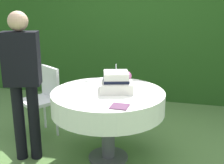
{
  "coord_description": "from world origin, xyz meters",
  "views": [
    {
      "loc": [
        0.74,
        -2.74,
        1.68
      ],
      "look_at": [
        0.04,
        0.03,
        0.88
      ],
      "focal_mm": 45.64,
      "sensor_mm": 36.0,
      "label": 1
    }
  ],
  "objects_px": {
    "serving_plate_near": "(90,80)",
    "napkin_stack": "(120,106)",
    "garden_chair": "(44,94)",
    "wedding_cake": "(117,82)",
    "serving_plate_far": "(111,82)",
    "cake_table": "(108,102)",
    "standing_person": "(23,77)"
  },
  "relations": [
    {
      "from": "serving_plate_near",
      "to": "garden_chair",
      "type": "distance_m",
      "value": 0.68
    },
    {
      "from": "serving_plate_near",
      "to": "napkin_stack",
      "type": "xyz_separation_m",
      "value": [
        0.54,
        -0.76,
        -0.0
      ]
    },
    {
      "from": "napkin_stack",
      "to": "standing_person",
      "type": "distance_m",
      "value": 1.1
    },
    {
      "from": "standing_person",
      "to": "wedding_cake",
      "type": "bearing_deg",
      "value": 16.42
    },
    {
      "from": "garden_chair",
      "to": "standing_person",
      "type": "height_order",
      "value": "standing_person"
    },
    {
      "from": "wedding_cake",
      "to": "cake_table",
      "type": "bearing_deg",
      "value": -141.66
    },
    {
      "from": "cake_table",
      "to": "napkin_stack",
      "type": "relative_size",
      "value": 7.55
    },
    {
      "from": "serving_plate_near",
      "to": "standing_person",
      "type": "relative_size",
      "value": 0.08
    },
    {
      "from": "wedding_cake",
      "to": "serving_plate_far",
      "type": "distance_m",
      "value": 0.32
    },
    {
      "from": "serving_plate_near",
      "to": "napkin_stack",
      "type": "distance_m",
      "value": 0.93
    },
    {
      "from": "cake_table",
      "to": "napkin_stack",
      "type": "height_order",
      "value": "napkin_stack"
    },
    {
      "from": "serving_plate_near",
      "to": "garden_chair",
      "type": "xyz_separation_m",
      "value": [
        -0.64,
        0.04,
        -0.24
      ]
    },
    {
      "from": "serving_plate_far",
      "to": "garden_chair",
      "type": "bearing_deg",
      "value": 176.46
    },
    {
      "from": "serving_plate_far",
      "to": "garden_chair",
      "type": "relative_size",
      "value": 0.13
    },
    {
      "from": "standing_person",
      "to": "garden_chair",
      "type": "bearing_deg",
      "value": 99.73
    },
    {
      "from": "wedding_cake",
      "to": "serving_plate_far",
      "type": "height_order",
      "value": "wedding_cake"
    },
    {
      "from": "cake_table",
      "to": "wedding_cake",
      "type": "distance_m",
      "value": 0.23
    },
    {
      "from": "wedding_cake",
      "to": "napkin_stack",
      "type": "height_order",
      "value": "wedding_cake"
    },
    {
      "from": "cake_table",
      "to": "serving_plate_near",
      "type": "bearing_deg",
      "value": 131.94
    },
    {
      "from": "serving_plate_far",
      "to": "standing_person",
      "type": "height_order",
      "value": "standing_person"
    },
    {
      "from": "cake_table",
      "to": "garden_chair",
      "type": "height_order",
      "value": "garden_chair"
    },
    {
      "from": "wedding_cake",
      "to": "garden_chair",
      "type": "distance_m",
      "value": 1.14
    },
    {
      "from": "cake_table",
      "to": "standing_person",
      "type": "distance_m",
      "value": 0.92
    },
    {
      "from": "cake_table",
      "to": "serving_plate_far",
      "type": "bearing_deg",
      "value": 98.55
    },
    {
      "from": "cake_table",
      "to": "serving_plate_far",
      "type": "height_order",
      "value": "serving_plate_far"
    },
    {
      "from": "wedding_cake",
      "to": "garden_chair",
      "type": "bearing_deg",
      "value": 162.28
    },
    {
      "from": "cake_table",
      "to": "serving_plate_far",
      "type": "distance_m",
      "value": 0.36
    },
    {
      "from": "serving_plate_far",
      "to": "napkin_stack",
      "type": "relative_size",
      "value": 0.73
    },
    {
      "from": "serving_plate_near",
      "to": "napkin_stack",
      "type": "height_order",
      "value": "serving_plate_near"
    },
    {
      "from": "garden_chair",
      "to": "standing_person",
      "type": "distance_m",
      "value": 0.73
    },
    {
      "from": "cake_table",
      "to": "wedding_cake",
      "type": "relative_size",
      "value": 2.85
    },
    {
      "from": "garden_chair",
      "to": "wedding_cake",
      "type": "bearing_deg",
      "value": -17.72
    }
  ]
}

